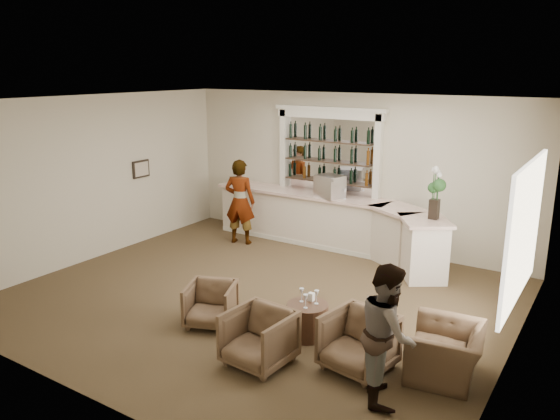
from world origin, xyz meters
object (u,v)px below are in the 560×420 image
object	(u,v)px
flower_vase	(436,190)
armchair_left	(211,304)
cocktail_table	(307,320)
armchair_center	(259,338)
armchair_right	(358,342)
armchair_far	(446,352)
bar_counter	(332,223)
guest	(388,333)
espresso_machine	(330,186)
sommelier	(240,202)

from	to	relation	value
flower_vase	armchair_left	bearing A→B (deg)	-120.60
cocktail_table	armchair_center	size ratio (longest dim) A/B	0.74
armchair_right	armchair_far	world-z (taller)	armchair_right
flower_vase	cocktail_table	bearing A→B (deg)	-103.35
cocktail_table	armchair_right	distance (m)	1.09
cocktail_table	flower_vase	world-z (taller)	flower_vase
armchair_far	flower_vase	xyz separation A→B (m)	(-1.23, 3.21, 1.35)
armchair_right	armchair_center	bearing A→B (deg)	-143.67
armchair_right	flower_vase	bearing A→B (deg)	102.78
bar_counter	armchair_center	xyz separation A→B (m)	(1.41, -4.76, -0.20)
armchair_left	armchair_far	distance (m)	3.46
guest	armchair_far	bearing A→B (deg)	-56.01
armchair_center	flower_vase	xyz separation A→B (m)	(0.92, 4.25, 1.31)
armchair_right	armchair_far	bearing A→B (deg)	33.36
espresso_machine	bar_counter	bearing A→B (deg)	42.41
armchair_center	armchair_far	distance (m)	2.39
guest	armchair_left	size ratio (longest dim) A/B	2.30
sommelier	flower_vase	size ratio (longest dim) A/B	1.96
espresso_machine	flower_vase	bearing A→B (deg)	6.67
cocktail_table	armchair_left	xyz separation A→B (m)	(-1.42, -0.47, 0.08)
armchair_far	espresso_machine	world-z (taller)	espresso_machine
bar_counter	armchair_left	size ratio (longest dim) A/B	7.87
guest	armchair_right	distance (m)	0.81
espresso_machine	cocktail_table	bearing A→B (deg)	-48.25
armchair_left	flower_vase	distance (m)	4.51
guest	espresso_machine	size ratio (longest dim) A/B	3.11
bar_counter	armchair_far	distance (m)	5.16
armchair_center	flower_vase	world-z (taller)	flower_vase
guest	espresso_machine	xyz separation A→B (m)	(-3.15, 4.55, 0.54)
bar_counter	cocktail_table	world-z (taller)	bar_counter
cocktail_table	armchair_far	bearing A→B (deg)	0.75
sommelier	flower_vase	bearing A→B (deg)	168.70
sommelier	armchair_far	distance (m)	6.25
cocktail_table	armchair_center	world-z (taller)	armchair_center
cocktail_table	armchair_left	distance (m)	1.50
armchair_left	flower_vase	world-z (taller)	flower_vase
armchair_left	armchair_far	size ratio (longest dim) A/B	0.71
bar_counter	armchair_right	size ratio (longest dim) A/B	6.81
armchair_left	armchair_right	distance (m)	2.42
bar_counter	sommelier	distance (m)	2.07
espresso_machine	flower_vase	xyz separation A→B (m)	(2.39, -0.49, 0.31)
armchair_center	armchair_right	bearing A→B (deg)	31.33
guest	armchair_far	world-z (taller)	guest
bar_counter	armchair_far	xyz separation A→B (m)	(3.56, -3.72, -0.24)
armchair_center	armchair_right	xyz separation A→B (m)	(1.15, 0.59, 0.01)
bar_counter	armchair_right	bearing A→B (deg)	-58.43
armchair_far	armchair_center	bearing A→B (deg)	-72.71
bar_counter	sommelier	size ratio (longest dim) A/B	3.03
guest	armchair_far	distance (m)	1.09
sommelier	guest	world-z (taller)	sommelier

